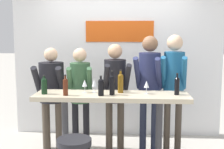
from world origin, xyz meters
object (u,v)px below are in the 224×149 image
(person_center_left, at_px, (115,86))
(wine_glass_1, at_px, (85,84))
(wine_bottle_2, at_px, (177,85))
(wine_bottle_1, at_px, (44,85))
(person_left, at_px, (80,87))
(wine_bottle_3, at_px, (101,86))
(wine_bottle_4, at_px, (112,84))
(wine_bottle_5, at_px, (121,82))
(person_far_left, at_px, (52,88))
(tasting_table, at_px, (112,107))
(person_center_right, at_px, (174,79))
(wine_bottle_0, at_px, (65,86))
(wine_glass_2, at_px, (147,85))
(person_center, at_px, (149,80))
(wine_glass_0, at_px, (94,83))

(person_center_left, distance_m, wine_glass_1, 0.62)
(wine_bottle_2, bearing_deg, wine_bottle_1, -177.90)
(person_left, xyz_separation_m, wine_bottle_3, (0.39, -0.70, 0.15))
(wine_bottle_4, bearing_deg, wine_bottle_5, 53.67)
(person_far_left, distance_m, person_left, 0.45)
(wine_bottle_1, relative_size, wine_bottle_4, 0.78)
(tasting_table, distance_m, wine_bottle_3, 0.35)
(wine_bottle_5, bearing_deg, person_center_right, 31.23)
(wine_bottle_1, bearing_deg, tasting_table, 3.95)
(person_center_right, bearing_deg, wine_bottle_2, -84.49)
(wine_bottle_4, height_order, wine_glass_1, wine_bottle_4)
(wine_bottle_0, bearing_deg, wine_glass_2, 8.93)
(person_center, height_order, wine_bottle_0, person_center)
(wine_bottle_5, relative_size, wine_glass_1, 1.79)
(tasting_table, distance_m, wine_glass_2, 0.56)
(person_far_left, distance_m, wine_bottle_5, 1.20)
(person_center_left, distance_m, wine_glass_2, 0.68)
(wine_bottle_5, bearing_deg, wine_glass_2, -9.32)
(person_left, distance_m, person_center_right, 1.42)
(wine_bottle_0, relative_size, wine_glass_2, 1.54)
(person_left, xyz_separation_m, wine_bottle_5, (0.63, -0.49, 0.17))
(person_left, height_order, person_center_left, person_center_left)
(wine_bottle_4, relative_size, wine_glass_0, 1.82)
(wine_bottle_0, bearing_deg, wine_glass_1, 41.42)
(person_center, bearing_deg, person_far_left, -169.42)
(person_far_left, height_order, wine_bottle_0, person_far_left)
(wine_glass_1, bearing_deg, wine_bottle_2, -2.77)
(person_center_left, xyz_separation_m, person_center, (0.51, 0.03, 0.08))
(person_left, bearing_deg, wine_bottle_4, -56.92)
(tasting_table, height_order, wine_glass_0, wine_glass_0)
(person_center_left, xyz_separation_m, wine_bottle_1, (-0.91, -0.59, 0.10))
(person_center, height_order, wine_bottle_4, person_center)
(person_center, bearing_deg, tasting_table, -121.86)
(wine_bottle_4, xyz_separation_m, wine_glass_0, (-0.25, 0.13, -0.02))
(tasting_table, height_order, person_center_left, person_center_left)
(wine_glass_0, bearing_deg, wine_glass_1, -173.60)
(person_center_right, relative_size, wine_bottle_3, 6.90)
(wine_bottle_1, bearing_deg, person_center, 23.72)
(person_center, relative_size, wine_bottle_1, 7.07)
(tasting_table, relative_size, wine_bottle_5, 6.50)
(person_center, bearing_deg, wine_glass_1, -139.49)
(person_center_left, relative_size, wine_glass_0, 9.42)
(person_center_right, xyz_separation_m, wine_glass_1, (-1.26, -0.50, 0.01))
(person_left, relative_size, wine_bottle_3, 6.13)
(person_far_left, relative_size, wine_bottle_4, 4.98)
(person_left, bearing_deg, person_center_right, -7.47)
(person_left, xyz_separation_m, wine_bottle_0, (-0.07, -0.71, 0.15))
(person_left, bearing_deg, person_far_left, 172.62)
(tasting_table, relative_size, wine_glass_0, 11.63)
(tasting_table, relative_size, wine_bottle_0, 7.53)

